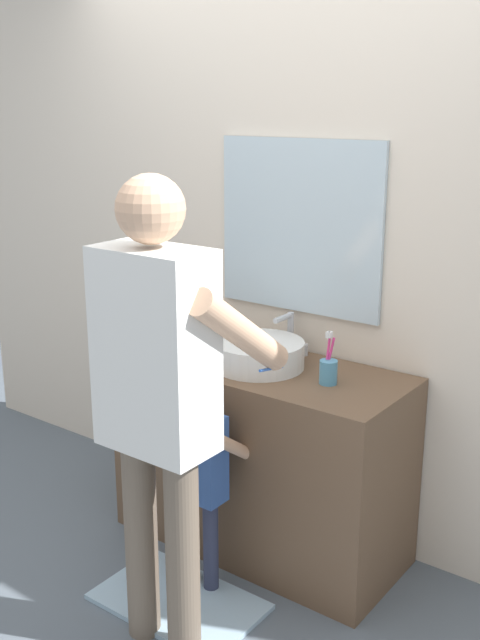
% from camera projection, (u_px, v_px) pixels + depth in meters
% --- Properties ---
extents(ground_plane, '(14.00, 14.00, 0.00)m').
position_uv_depth(ground_plane, '(218.00, 573.00, 3.14)').
color(ground_plane, slate).
extents(back_wall, '(4.40, 0.10, 2.70)m').
position_uv_depth(back_wall, '(305.00, 232.00, 3.24)').
color(back_wall, beige).
rests_on(back_wall, ground).
extents(vanity_cabinet, '(1.24, 0.54, 0.83)m').
position_uv_depth(vanity_cabinet, '(261.00, 456.00, 3.26)').
color(vanity_cabinet, brown).
rests_on(vanity_cabinet, ground).
extents(sink_basin, '(0.38, 0.38, 0.11)m').
position_uv_depth(sink_basin, '(259.00, 354.00, 3.11)').
color(sink_basin, silver).
rests_on(sink_basin, vanity_cabinet).
extents(faucet, '(0.18, 0.14, 0.18)m').
position_uv_depth(faucet, '(289.00, 335.00, 3.28)').
color(faucet, '#B7BABF').
rests_on(faucet, vanity_cabinet).
extents(toothbrush_cup, '(0.07, 0.07, 0.21)m').
position_uv_depth(toothbrush_cup, '(328.00, 370.00, 2.93)').
color(toothbrush_cup, '#4C8EB2').
rests_on(toothbrush_cup, vanity_cabinet).
extents(soap_bottle, '(0.06, 0.06, 0.16)m').
position_uv_depth(soap_bottle, '(208.00, 338.00, 3.29)').
color(soap_bottle, '#66B2D1').
rests_on(soap_bottle, vanity_cabinet).
extents(bath_mat, '(0.64, 0.40, 0.02)m').
position_uv_depth(bath_mat, '(179.00, 602.00, 2.95)').
color(bath_mat, '#99B7CC').
rests_on(bath_mat, ground).
extents(child_toddler, '(0.27, 0.27, 0.87)m').
position_uv_depth(child_toddler, '(201.00, 469.00, 2.92)').
color(child_toddler, '#2D334C').
rests_on(child_toddler, ground).
extents(adult_parent, '(0.52, 0.55, 1.68)m').
position_uv_depth(adult_parent, '(160.00, 380.00, 2.48)').
color(adult_parent, '#6B5B4C').
rests_on(adult_parent, ground).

